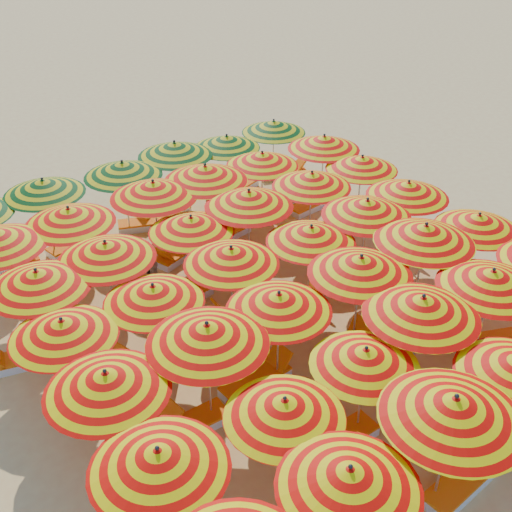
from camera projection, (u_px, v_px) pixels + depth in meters
name	position (u px, v px, depth m)	size (l,w,h in m)	color
ground	(267.00, 317.00, 16.58)	(120.00, 120.00, 0.00)	#E1B764
umbrella_1	(349.00, 478.00, 9.69)	(2.44, 2.44, 2.43)	silver
umbrella_2	(454.00, 408.00, 10.63)	(3.28, 3.28, 2.66)	silver
umbrella_6	(158.00, 459.00, 9.99)	(2.71, 2.71, 2.43)	silver
umbrella_7	(285.00, 408.00, 11.06)	(2.29, 2.29, 2.31)	silver
umbrella_8	(365.00, 357.00, 12.22)	(2.74, 2.74, 2.28)	silver
umbrella_9	(422.00, 307.00, 13.12)	(2.77, 2.77, 2.60)	silver
umbrella_10	(492.00, 279.00, 14.06)	(3.14, 3.14, 2.54)	silver
umbrella_12	(106.00, 382.00, 11.42)	(3.06, 3.06, 2.46)	silver
umbrella_13	(207.00, 334.00, 12.37)	(3.10, 3.10, 2.60)	silver
umbrella_14	(279.00, 302.00, 13.49)	(2.77, 2.77, 2.44)	silver
umbrella_15	(361.00, 265.00, 14.49)	(3.10, 3.10, 2.56)	silver
umbrella_16	(425.00, 234.00, 15.58)	(2.84, 2.84, 2.64)	silver
umbrella_17	(478.00, 222.00, 16.54)	(2.71, 2.71, 2.38)	silver
umbrella_18	(63.00, 329.00, 12.85)	(2.72, 2.72, 2.36)	silver
umbrella_19	(153.00, 294.00, 13.85)	(2.93, 2.93, 2.37)	silver
umbrella_20	(231.00, 256.00, 15.05)	(2.83, 2.83, 2.44)	silver
umbrella_21	(311.00, 234.00, 15.95)	(2.78, 2.78, 2.41)	silver
umbrella_22	(367.00, 208.00, 16.90)	(3.16, 3.16, 2.54)	silver
umbrella_23	(408.00, 189.00, 17.97)	(2.56, 2.56, 2.47)	silver
umbrella_24	(37.00, 279.00, 14.16)	(2.51, 2.51, 2.47)	silver
umbrella_25	(106.00, 251.00, 15.14)	(2.72, 2.72, 2.50)	silver
umbrella_26	(191.00, 224.00, 16.44)	(2.72, 2.72, 2.38)	silver
umbrella_27	(249.00, 199.00, 17.27)	(3.20, 3.20, 2.58)	silver
umbrella_28	(312.00, 180.00, 18.53)	(2.85, 2.85, 2.45)	silver
umbrella_29	(362.00, 163.00, 19.71)	(2.69, 2.69, 2.38)	silver
umbrella_31	(69.00, 216.00, 16.59)	(2.54, 2.54, 2.50)	silver
umbrella_32	(153.00, 189.00, 17.70)	(2.78, 2.78, 2.60)	silver
umbrella_33	(205.00, 173.00, 18.55)	(2.70, 2.70, 2.62)	silver
umbrella_34	(262.00, 159.00, 19.89)	(2.69, 2.69, 2.40)	silver
umbrella_35	(324.00, 142.00, 20.82)	(2.83, 2.83, 2.50)	silver
umbrella_37	(43.00, 187.00, 18.15)	(2.69, 2.69, 2.45)	silver
umbrella_38	(123.00, 169.00, 19.08)	(2.48, 2.48, 2.49)	silver
umbrella_39	(175.00, 149.00, 20.32)	(2.70, 2.70, 2.52)	silver
umbrella_40	(227.00, 142.00, 21.22)	(2.82, 2.82, 2.35)	silver
umbrella_41	(274.00, 127.00, 22.36)	(2.66, 2.66, 2.37)	silver
lounger_2	(461.00, 483.00, 12.00)	(1.77, 0.69, 0.69)	white
lounger_3	(476.00, 449.00, 12.68)	(1.79, 0.77, 0.69)	white
lounger_5	(337.00, 441.00, 12.87)	(1.74, 0.61, 0.69)	white
lounger_6	(486.00, 342.00, 15.46)	(1.82, 1.22, 0.69)	white
lounger_8	(145.00, 442.00, 12.84)	(1.79, 0.78, 0.69)	white
lounger_9	(187.00, 426.00, 13.19)	(1.75, 0.65, 0.69)	white
lounger_10	(257.00, 380.00, 14.36)	(1.76, 0.69, 0.69)	white
lounger_11	(345.00, 351.00, 15.20)	(1.81, 0.92, 0.69)	white
lounger_12	(99.00, 383.00, 14.27)	(1.83, 1.05, 0.69)	white
lounger_13	(179.00, 352.00, 15.16)	(1.82, 1.25, 0.69)	white
lounger_14	(245.00, 312.00, 16.49)	(1.80, 0.85, 0.69)	white
lounger_15	(294.00, 306.00, 16.72)	(1.80, 0.84, 0.69)	white
lounger_16	(375.00, 269.00, 18.19)	(1.83, 1.09, 0.69)	white
lounger_17	(389.00, 257.00, 18.74)	(1.82, 0.98, 0.69)	white
lounger_18	(27.00, 358.00, 14.98)	(1.82, 1.01, 0.69)	white
lounger_19	(181.00, 298.00, 17.01)	(1.79, 0.77, 0.69)	white
lounger_20	(324.00, 236.00, 19.77)	(1.77, 0.70, 0.69)	white
lounger_21	(61.00, 285.00, 17.53)	(1.82, 1.01, 0.69)	white
lounger_22	(179.00, 253.00, 18.92)	(1.83, 1.10, 0.69)	white
lounger_23	(224.00, 234.00, 19.86)	(1.80, 0.86, 0.69)	white
lounger_24	(272.00, 209.00, 21.28)	(1.82, 0.94, 0.69)	white
lounger_25	(312.00, 204.00, 21.57)	(1.78, 0.72, 0.69)	white
lounger_26	(10.00, 265.00, 18.39)	(1.79, 0.78, 0.69)	white
lounger_27	(77.00, 244.00, 19.38)	(1.80, 0.86, 0.69)	white
lounger_28	(147.00, 223.00, 20.45)	(1.82, 1.20, 0.69)	white
lounger_29	(163.00, 212.00, 21.13)	(1.78, 0.76, 0.69)	white
lounger_30	(237.00, 188.00, 22.60)	(1.83, 1.09, 0.69)	white
lounger_31	(283.00, 172.00, 23.78)	(1.83, 1.15, 0.69)	white
beachgoer_a	(237.00, 353.00, 14.29)	(0.52, 0.34, 1.43)	#DBAA7B
beachgoer_b	(156.00, 283.00, 16.71)	(0.65, 0.50, 1.33)	tan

